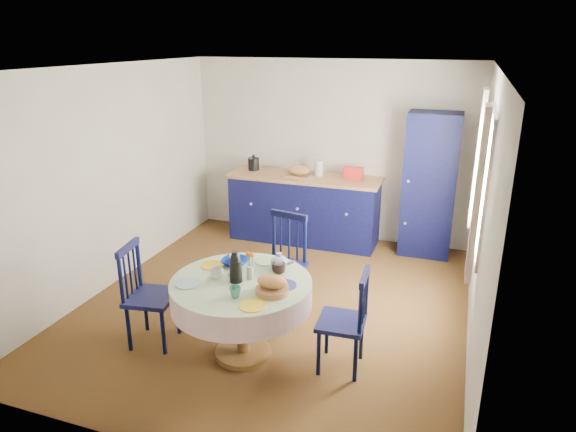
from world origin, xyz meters
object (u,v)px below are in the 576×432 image
(chair_far, at_px, (282,263))
(cobalt_bowl, at_px, (235,262))
(kitchen_counter, at_px, (304,208))
(dining_table, at_px, (243,293))
(mug_a, at_px, (217,273))
(mug_c, at_px, (279,268))
(mug_b, at_px, (235,292))
(pantry_cabinet, at_px, (430,185))
(chair_right, at_px, (346,320))
(chair_left, at_px, (147,294))
(mug_d, at_px, (235,259))

(chair_far, bearing_deg, cobalt_bowl, -98.06)
(kitchen_counter, height_order, dining_table, kitchen_counter)
(dining_table, xyz_separation_m, chair_far, (0.03, 0.93, -0.10))
(mug_a, relative_size, mug_c, 0.89)
(mug_b, height_order, mug_c, mug_c)
(pantry_cabinet, distance_m, dining_table, 3.30)
(dining_table, xyz_separation_m, chair_right, (0.91, 0.12, -0.16))
(chair_left, height_order, cobalt_bowl, chair_left)
(dining_table, relative_size, mug_b, 12.57)
(chair_far, bearing_deg, mug_b, -77.40)
(pantry_cabinet, relative_size, mug_b, 19.07)
(mug_b, bearing_deg, chair_left, 168.36)
(pantry_cabinet, xyz_separation_m, cobalt_bowl, (-1.53, -2.72, -0.16))
(mug_c, bearing_deg, cobalt_bowl, 176.28)
(dining_table, distance_m, mug_d, 0.41)
(pantry_cabinet, height_order, dining_table, pantry_cabinet)
(kitchen_counter, bearing_deg, pantry_cabinet, 3.17)
(chair_left, relative_size, mug_d, 10.06)
(chair_far, bearing_deg, mug_a, -94.83)
(pantry_cabinet, xyz_separation_m, mug_c, (-1.08, -2.75, -0.14))
(mug_a, height_order, mug_d, same)
(kitchen_counter, bearing_deg, chair_left, -101.46)
(mug_a, xyz_separation_m, mug_b, (0.30, -0.28, 0.00))
(cobalt_bowl, bearing_deg, mug_b, -65.31)
(kitchen_counter, height_order, pantry_cabinet, pantry_cabinet)
(chair_right, relative_size, cobalt_bowl, 3.68)
(mug_d, relative_size, cobalt_bowl, 0.39)
(chair_left, relative_size, cobalt_bowl, 3.91)
(mug_b, xyz_separation_m, cobalt_bowl, (-0.26, 0.57, -0.02))
(pantry_cabinet, relative_size, chair_far, 1.81)
(kitchen_counter, distance_m, mug_d, 2.61)
(chair_far, bearing_deg, mug_c, -61.33)
(mug_a, height_order, mug_c, mug_c)
(mug_c, bearing_deg, pantry_cabinet, 68.49)
(mug_c, bearing_deg, chair_right, -11.05)
(chair_far, bearing_deg, pantry_cabinet, 68.40)
(chair_right, bearing_deg, dining_table, -85.38)
(pantry_cabinet, xyz_separation_m, chair_right, (-0.42, -2.88, -0.47))
(kitchen_counter, distance_m, chair_left, 3.04)
(mug_c, relative_size, cobalt_bowl, 0.51)
(dining_table, bearing_deg, mug_b, -76.43)
(chair_far, height_order, mug_d, chair_far)
(dining_table, xyz_separation_m, mug_d, (-0.21, 0.31, 0.17))
(pantry_cabinet, bearing_deg, chair_far, -122.55)
(chair_far, distance_m, cobalt_bowl, 0.73)
(mug_a, xyz_separation_m, mug_c, (0.48, 0.27, 0.01))
(pantry_cabinet, bearing_deg, cobalt_bowl, -119.58)
(chair_left, relative_size, chair_right, 1.06)
(mug_a, height_order, cobalt_bowl, mug_a)
(mug_a, bearing_deg, chair_right, 6.80)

